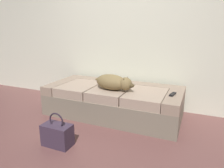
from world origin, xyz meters
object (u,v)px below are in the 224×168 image
object	(u,v)px
tv_remote	(173,94)
handbag	(57,135)
couch	(113,101)
dog_tan	(114,82)

from	to	relation	value
tv_remote	handbag	bearing A→B (deg)	-126.84
couch	handbag	xyz separation A→B (m)	(-0.23, -1.01, -0.09)
couch	tv_remote	xyz separation A→B (m)	(0.84, -0.07, 0.23)
dog_tan	handbag	size ratio (longest dim) A/B	1.63
couch	tv_remote	bearing A→B (deg)	-4.60
tv_remote	handbag	xyz separation A→B (m)	(-1.06, -0.95, -0.31)
couch	dog_tan	world-z (taller)	dog_tan
couch	tv_remote	world-z (taller)	tv_remote
tv_remote	handbag	size ratio (longest dim) A/B	0.40
tv_remote	dog_tan	bearing A→B (deg)	-162.50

